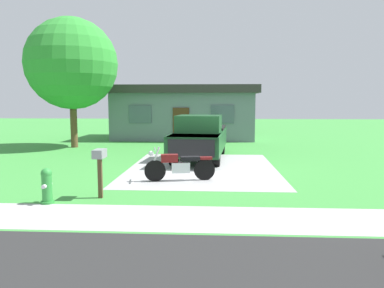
{
  "coord_description": "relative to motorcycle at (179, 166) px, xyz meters",
  "views": [
    {
      "loc": [
        0.41,
        -13.66,
        2.47
      ],
      "look_at": [
        -0.38,
        0.04,
        0.9
      ],
      "focal_mm": 34.78,
      "sensor_mm": 36.0,
      "label": 1
    }
  ],
  "objects": [
    {
      "name": "shade_tree",
      "position": [
        -6.47,
        8.23,
        3.98
      ],
      "size": [
        4.82,
        4.82,
        6.88
      ],
      "color": "brown",
      "rests_on": "ground"
    },
    {
      "name": "ground_plane",
      "position": [
        0.65,
        2.25,
        -0.47
      ],
      "size": [
        80.0,
        80.0,
        0.0
      ],
      "primitive_type": "plane",
      "color": "#3C8F3C"
    },
    {
      "name": "pickup_truck",
      "position": [
        0.49,
        4.61,
        0.48
      ],
      "size": [
        2.44,
        5.76,
        1.9
      ],
      "color": "black",
      "rests_on": "ground"
    },
    {
      "name": "neighbor_house",
      "position": [
        -0.92,
        13.74,
        1.32
      ],
      "size": [
        9.6,
        5.6,
        3.5
      ],
      "color": "slate",
      "rests_on": "ground"
    },
    {
      "name": "mailbox",
      "position": [
        -1.84,
        -2.2,
        0.51
      ],
      "size": [
        0.26,
        0.48,
        1.26
      ],
      "color": "#4C3823",
      "rests_on": "ground"
    },
    {
      "name": "sidewalk_strip",
      "position": [
        0.65,
        -3.75,
        -0.47
      ],
      "size": [
        36.0,
        1.8,
        0.01
      ],
      "primitive_type": "cube",
      "color": "#A6A6A1",
      "rests_on": "ground"
    },
    {
      "name": "driveway_pad",
      "position": [
        0.65,
        2.25,
        -0.47
      ],
      "size": [
        5.42,
        7.21,
        0.01
      ],
      "primitive_type": "cube",
      "color": "#9E9E9E",
      "rests_on": "ground"
    },
    {
      "name": "fire_hydrant",
      "position": [
        -2.97,
        -2.79,
        -0.05
      ],
      "size": [
        0.32,
        0.4,
        0.87
      ],
      "color": "#2D8C38",
      "rests_on": "ground"
    },
    {
      "name": "motorcycle",
      "position": [
        0.0,
        0.0,
        0.0
      ],
      "size": [
        2.2,
        0.77,
        1.09
      ],
      "color": "black",
      "rests_on": "ground"
    }
  ]
}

